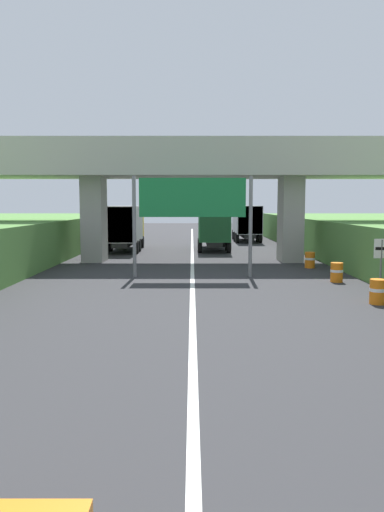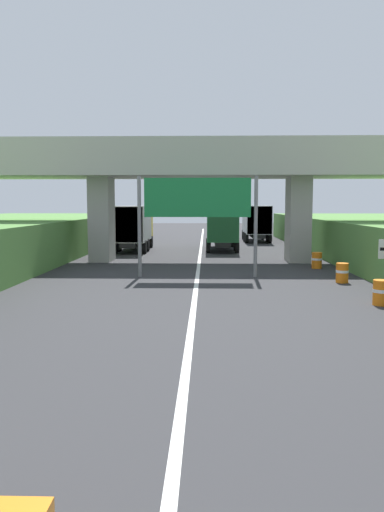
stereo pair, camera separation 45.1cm
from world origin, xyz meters
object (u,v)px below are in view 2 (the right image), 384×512
Objects in this scene: overhead_highway_sign at (197,203)px; truck_green at (222,225)px; construction_barrel_4 at (342,273)px; construction_barrel_5 at (317,260)px; truck_yellow at (134,226)px; construction_barrel_3 at (381,292)px; truck_silver at (256,221)px.

overhead_highway_sign reaches higher than truck_green.
overhead_highway_sign is 0.81× the size of truck_green.
construction_barrel_4 is 5.14m from construction_barrel_5.
overhead_highway_sign is 14.89m from truck_yellow.
truck_silver is at bearing 92.62° from construction_barrel_3.
construction_barrel_4 is at bearing -72.95° from truck_green.
truck_yellow is (-5.13, 13.88, -1.68)m from overhead_highway_sign.
construction_barrel_3 is at bearing -90.09° from construction_barrel_4.
truck_silver is 8.11× the size of construction_barrel_3.
truck_silver is 8.11× the size of construction_barrel_4.
truck_yellow is at bearing 110.29° from overhead_highway_sign.
overhead_highway_sign reaches higher than construction_barrel_5.
construction_barrel_5 is at bearing -41.54° from truck_yellow.
overhead_highway_sign is 8.11m from construction_barrel_5.
truck_yellow is at bearing 127.16° from construction_barrel_4.
construction_barrel_3 is 5.14m from construction_barrel_4.
truck_silver is 20.63m from construction_barrel_5.
overhead_highway_sign reaches higher than construction_barrel_3.
construction_barrel_4 is at bearing -89.63° from construction_barrel_5.
overhead_highway_sign is at bearing 134.31° from construction_barrel_3.
truck_silver is 14.48m from truck_yellow.
construction_barrel_3 is (11.78, -20.68, -1.47)m from truck_yellow.
truck_silver and truck_green have the same top height.
truck_silver reaches higher than construction_barrel_5.
truck_green is 12.35m from construction_barrel_5.
truck_green is 22.10m from construction_barrel_3.
truck_silver is 30.87m from construction_barrel_3.
truck_yellow is at bearing 119.66° from construction_barrel_3.
construction_barrel_5 is (-0.03, 5.14, 0.00)m from construction_barrel_4.
truck_green is at bearing 113.95° from construction_barrel_5.
overhead_highway_sign is 6.53× the size of construction_barrel_5.
construction_barrel_4 is (11.79, -15.55, -1.47)m from truck_yellow.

